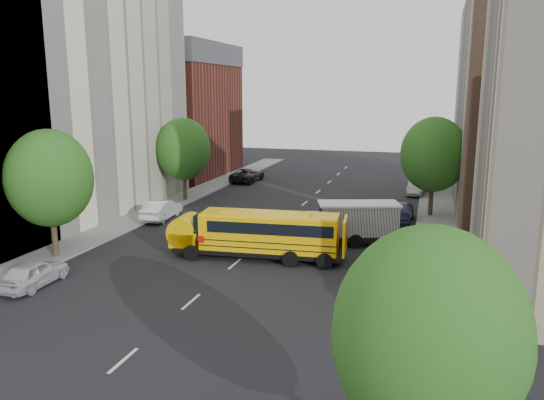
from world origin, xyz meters
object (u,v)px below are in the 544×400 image
at_px(parked_car_4, 401,212).
at_px(parked_car_2, 247,175).
at_px(parked_car_3, 382,280).
at_px(parked_car_0, 34,273).
at_px(street_tree_3, 429,336).
at_px(street_tree_5, 434,145).
at_px(safari_truck, 352,222).
at_px(parked_car_1, 161,209).
at_px(street_tree_4, 434,155).
at_px(school_bus, 257,232).
at_px(street_tree_1, 50,178).
at_px(parked_car_5, 416,187).
at_px(street_tree_2, 184,149).

bearing_deg(parked_car_4, parked_car_2, 144.26).
bearing_deg(parked_car_3, parked_car_0, -162.68).
height_order(street_tree_3, street_tree_5, street_tree_5).
bearing_deg(safari_truck, parked_car_3, -89.07).
xyz_separation_m(parked_car_0, parked_car_3, (17.60, 4.19, 0.00)).
distance_m(street_tree_3, parked_car_1, 32.46).
xyz_separation_m(street_tree_5, parked_car_1, (-20.60, -19.18, -3.91)).
relative_size(street_tree_3, street_tree_4, 0.88).
relative_size(street_tree_3, parked_car_4, 1.58).
xyz_separation_m(school_bus, parked_car_1, (-10.49, 7.32, -0.84)).
bearing_deg(parked_car_2, street_tree_1, 89.65).
bearing_deg(safari_truck, street_tree_4, 45.49).
relative_size(parked_car_0, parked_car_2, 0.78).
distance_m(school_bus, parked_car_0, 12.56).
relative_size(safari_truck, parked_car_0, 1.66).
relative_size(parked_car_1, parked_car_2, 0.89).
height_order(street_tree_5, parked_car_5, street_tree_5).
xyz_separation_m(street_tree_1, safari_truck, (16.99, 8.23, -3.46)).
relative_size(safari_truck, parked_car_1, 1.45).
height_order(street_tree_2, street_tree_3, street_tree_2).
height_order(street_tree_4, safari_truck, street_tree_4).
bearing_deg(parked_car_0, parked_car_4, -133.43).
xyz_separation_m(parked_car_0, parked_car_2, (-0.12, 34.08, 0.04)).
relative_size(street_tree_3, school_bus, 0.68).
bearing_deg(street_tree_2, parked_car_3, -42.67).
distance_m(street_tree_2, parked_car_3, 27.24).
relative_size(street_tree_4, street_tree_5, 1.08).
bearing_deg(parked_car_2, parked_car_1, 91.60).
distance_m(street_tree_1, street_tree_5, 37.20).
bearing_deg(parked_car_4, parked_car_1, -163.01).
bearing_deg(school_bus, street_tree_2, 124.11).
bearing_deg(parked_car_1, street_tree_2, -83.53).
xyz_separation_m(street_tree_5, parked_car_2, (-19.92, -0.36, -3.95)).
relative_size(street_tree_5, parked_car_1, 1.56).
bearing_deg(street_tree_3, parked_car_2, 114.54).
height_order(street_tree_5, safari_truck, street_tree_5).
bearing_deg(parked_car_1, street_tree_1, 78.07).
distance_m(safari_truck, parked_car_2, 26.10).
bearing_deg(parked_car_2, school_bus, 114.24).
xyz_separation_m(street_tree_1, street_tree_3, (22.00, -14.00, -0.50)).
bearing_deg(street_tree_5, parked_car_2, -178.96).
distance_m(street_tree_1, street_tree_3, 26.08).
height_order(school_bus, parked_car_2, school_bus).
bearing_deg(school_bus, street_tree_3, -65.23).
bearing_deg(parked_car_5, parked_car_4, -89.67).
xyz_separation_m(parked_car_3, parked_car_5, (0.80, 27.53, 0.00)).
bearing_deg(parked_car_5, parked_car_3, -87.49).
xyz_separation_m(street_tree_3, parked_car_0, (-19.80, 9.56, -3.74)).
bearing_deg(parked_car_2, safari_truck, 128.53).
bearing_deg(parked_car_4, street_tree_2, 175.53).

